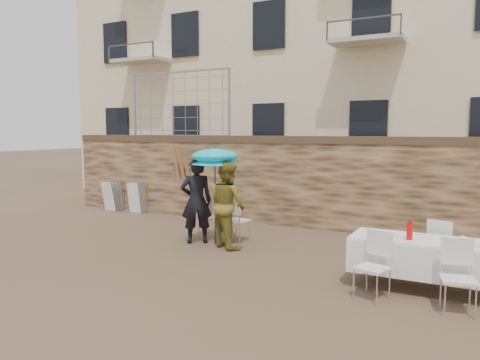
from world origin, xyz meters
The scene contains 16 objects.
ground centered at (0.00, 0.00, 0.00)m, with size 80.00×80.00×0.00m, color brown.
stone_wall centered at (0.00, 5.00, 1.10)m, with size 13.00×0.50×2.20m, color brown.
chain_link_fence centered at (-3.00, 5.00, 3.10)m, with size 3.20×0.06×1.80m, color gray, non-canonical shape.
man_suit centered at (-0.67, 2.26, 0.90)m, with size 0.66×0.43×1.80m, color black.
woman_dress centered at (0.08, 2.26, 0.87)m, with size 0.85×0.66×1.75m, color #AB9334.
umbrella centered at (-0.27, 2.36, 1.79)m, with size 0.99×0.99×1.90m.
couple_chair_left centered at (-0.67, 2.81, 0.48)m, with size 0.48×0.48×0.96m, color white, non-canonical shape.
couple_chair_right centered at (0.03, 2.81, 0.48)m, with size 0.48×0.48×0.96m, color white, non-canonical shape.
banquet_table centered at (3.94, 1.34, 0.73)m, with size 2.10×0.85×0.78m.
soda_bottle centered at (3.74, 1.19, 0.91)m, with size 0.09×0.09×0.26m, color red.
table_chair_front_left centered at (3.34, 0.59, 0.48)m, with size 0.48×0.48×0.96m, color white, non-canonical shape.
table_chair_front_right centered at (4.44, 0.59, 0.48)m, with size 0.48×0.48×0.96m, color white, non-canonical shape.
table_chair_back centered at (4.14, 2.14, 0.48)m, with size 0.48×0.48×0.96m, color white, non-canonical shape.
chair_stack_left centered at (-5.09, 4.69, 0.46)m, with size 0.46×0.55×0.92m, color white, non-canonical shape.
chair_stack_right centered at (-4.19, 4.69, 0.46)m, with size 0.46×0.47×0.92m, color white, non-canonical shape.
wood_planks centered at (-2.59, 4.76, 1.00)m, with size 0.70×0.20×2.00m, color #A37749, non-canonical shape.
Camera 1 is at (4.68, -5.92, 2.37)m, focal length 35.00 mm.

